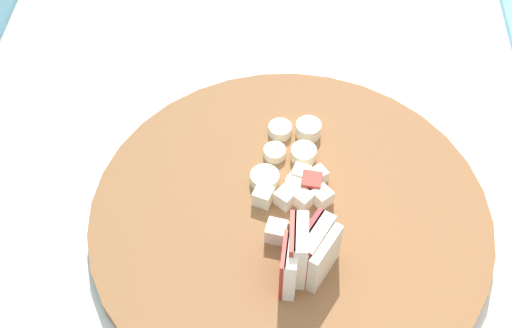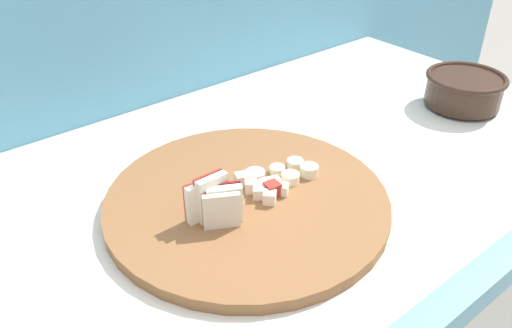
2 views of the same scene
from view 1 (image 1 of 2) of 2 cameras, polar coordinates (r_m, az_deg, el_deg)
name	(u,v)px [view 1 (image 1 of 2)]	position (r m, az deg, el deg)	size (l,w,h in m)	color
cutting_board	(290,218)	(0.69, 2.77, -4.42)	(0.39, 0.39, 0.02)	brown
apple_wedge_fan	(306,254)	(0.63, 4.04, -7.26)	(0.07, 0.05, 0.06)	#A32323
apple_dice_pile	(297,198)	(0.68, 3.31, -2.81)	(0.09, 0.08, 0.02)	#EFE5CC
banana_slice_rows	(290,155)	(0.72, 2.80, 0.71)	(0.10, 0.07, 0.02)	#F4EAC6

